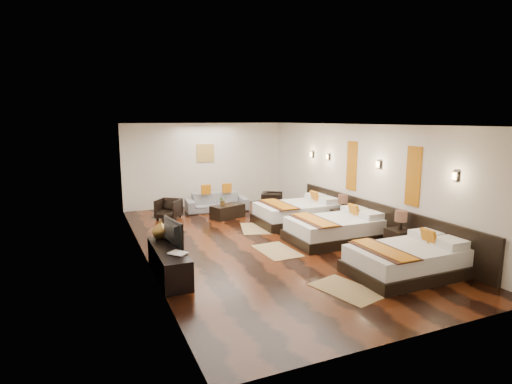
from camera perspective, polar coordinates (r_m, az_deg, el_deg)
name	(u,v)px	position (r m, az deg, el deg)	size (l,w,h in m)	color
floor	(263,242)	(9.88, 0.94, -7.07)	(5.50, 9.50, 0.01)	black
ceiling	(263,125)	(9.44, 1.00, 9.39)	(5.50, 9.50, 0.01)	white
back_wall	(206,165)	(13.99, -7.07, 3.81)	(5.50, 0.01, 2.80)	silver
left_wall	(143,193)	(8.81, -15.57, -0.19)	(0.01, 9.50, 2.80)	silver
right_wall	(359,178)	(10.97, 14.19, 1.85)	(0.01, 9.50, 2.80)	silver
headboard_panel	(376,221)	(10.51, 16.44, -3.89)	(0.08, 6.60, 0.90)	black
bed_near	(408,260)	(8.37, 20.46, -8.88)	(2.20, 1.38, 0.84)	black
bed_mid	(336,229)	(10.12, 11.14, -5.08)	(2.28, 1.43, 0.87)	black
bed_far	(299,213)	(11.65, 5.99, -2.89)	(2.35, 1.48, 0.90)	black
nightstand_a	(400,238)	(9.56, 19.43, -6.13)	(0.49, 0.49, 0.96)	black
nightstand_b	(342,217)	(11.17, 11.97, -3.47)	(0.48, 0.48, 0.96)	black
jute_mat_near	(347,290)	(7.44, 12.56, -13.21)	(0.75, 1.20, 0.01)	#9C7F4F
jute_mat_mid	(277,251)	(9.27, 2.94, -8.21)	(0.75, 1.20, 0.01)	#9C7F4F
jute_mat_far	(256,228)	(11.09, -0.03, -5.11)	(0.75, 1.20, 0.01)	#9C7F4F
tv_console	(169,262)	(7.93, -12.08, -9.61)	(0.50, 1.80, 0.55)	black
tv	(169,233)	(7.91, -12.08, -5.63)	(0.88, 0.12, 0.51)	black
book	(174,255)	(7.39, -11.43, -8.67)	(0.24, 0.32, 0.03)	black
figurine	(161,229)	(8.46, -13.17, -5.06)	(0.37, 0.37, 0.38)	brown
sofa	(217,202)	(13.21, -5.51, -1.41)	(1.98, 0.77, 0.58)	slate
armchair_left	(169,209)	(12.38, -12.12, -2.32)	(0.64, 0.66, 0.60)	black
armchair_right	(272,201)	(13.25, 2.27, -1.29)	(0.64, 0.65, 0.60)	black
coffee_table	(228,211)	(12.25, -3.99, -2.72)	(1.00, 0.50, 0.40)	black
table_plant	(223,201)	(12.18, -4.69, -1.20)	(0.24, 0.21, 0.27)	#235E1F
orange_panel_a	(413,176)	(9.49, 21.14, 2.06)	(0.04, 0.40, 1.30)	#D86014
orange_panel_b	(352,166)	(11.16, 13.24, 3.58)	(0.04, 0.40, 1.30)	#D86014
sconce_near	(455,176)	(8.71, 26.12, 2.03)	(0.07, 0.12, 0.18)	black
sconce_mid	(379,164)	(10.27, 16.81, 3.71)	(0.07, 0.12, 0.18)	black
sconce_far	(328,157)	(12.02, 10.05, 4.87)	(0.07, 0.12, 0.18)	black
sconce_lounge	(312,154)	(12.78, 7.83, 5.23)	(0.07, 0.12, 0.18)	black
gold_artwork	(205,153)	(13.93, -7.09, 5.44)	(0.60, 0.04, 0.60)	#AD873F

